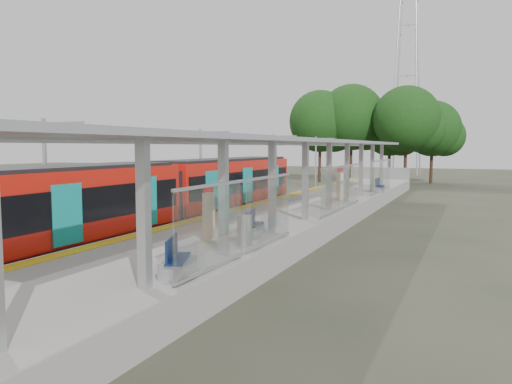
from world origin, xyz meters
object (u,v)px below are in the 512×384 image
Objects in this scene: train at (158,195)px; bench_far at (379,185)px; bench_mid at (253,222)px; info_pillar_near at (209,216)px; litter_bin at (245,231)px; info_pillar_far at (340,186)px; bench_near at (175,255)px.

bench_far is (7.11, 17.54, -0.50)m from train.
bench_far is (1.19, 19.94, 0.07)m from bench_mid.
train is at bearing 140.37° from info_pillar_near.
litter_bin is (-0.57, -21.98, -0.03)m from bench_far.
info_pillar_far is at bearing 80.62° from bench_mid.
train is at bearing 147.97° from bench_mid.
bench_near is 0.98× the size of bench_far.
info_pillar_far is (-0.13, 13.71, 0.40)m from bench_mid.
litter_bin is at bearing -82.97° from bench_mid.
info_pillar_far is 15.77m from litter_bin.
bench_far reaches higher than litter_bin.
train is 7.93m from litter_bin.
litter_bin is at bearing 66.70° from bench_near.
bench_far is 21.99m from litter_bin.
bench_near is 19.94m from info_pillar_far.
info_pillar_far is at bearing -101.37° from bench_far.
bench_near is at bearing -90.44° from litter_bin.
train reaches higher than bench_far.
info_pillar_far is (5.79, 11.31, -0.18)m from train.
bench_far is at bearing 83.68° from info_pillar_near.
bench_far reaches higher than bench_mid.
info_pillar_far reaches higher than info_pillar_near.
litter_bin is (0.75, -15.75, -0.36)m from info_pillar_far.
litter_bin is at bearing -90.89° from bench_far.
bench_far is (0.60, 26.15, 0.03)m from bench_near.
bench_near is 0.76× the size of info_pillar_near.
bench_mid is at bearing -22.10° from train.
info_pillar_near is (-2.18, -21.54, 0.31)m from bench_far.
bench_near is at bearing -52.92° from train.
train is 13.72× the size of info_pillar_far.
info_pillar_far is (-1.32, -6.23, 0.32)m from bench_far.
bench_mid is at bearing 57.77° from info_pillar_near.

